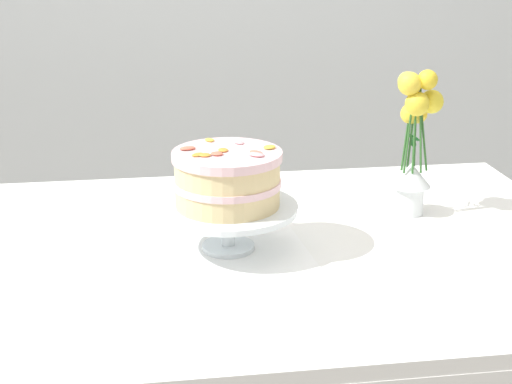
{
  "coord_description": "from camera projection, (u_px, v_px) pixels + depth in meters",
  "views": [
    {
      "loc": [
        -0.26,
        -1.49,
        1.38
      ],
      "look_at": [
        -0.04,
        -0.01,
        0.86
      ],
      "focal_mm": 53.77,
      "sensor_mm": 36.0,
      "label": 1
    }
  ],
  "objects": [
    {
      "name": "dining_table",
      "position": [
        276.0,
        286.0,
        1.65
      ],
      "size": [
        1.4,
        1.0,
        0.74
      ],
      "color": "white",
      "rests_on": "ground"
    },
    {
      "name": "linen_napkin",
      "position": [
        228.0,
        249.0,
        1.6
      ],
      "size": [
        0.35,
        0.35,
        0.0
      ],
      "primitive_type": "cube",
      "rotation": [
        0.0,
        0.0,
        0.08
      ],
      "color": "white",
      "rests_on": "dining_table"
    },
    {
      "name": "cake_stand",
      "position": [
        228.0,
        213.0,
        1.58
      ],
      "size": [
        0.29,
        0.29,
        0.1
      ],
      "color": "silver",
      "rests_on": "linen_napkin"
    },
    {
      "name": "layer_cake",
      "position": [
        227.0,
        178.0,
        1.55
      ],
      "size": [
        0.22,
        0.22,
        0.12
      ],
      "color": "beige",
      "rests_on": "cake_stand"
    },
    {
      "name": "flower_vase",
      "position": [
        414.0,
        141.0,
        1.75
      ],
      "size": [
        0.11,
        0.11,
        0.34
      ],
      "color": "silver",
      "rests_on": "dining_table"
    }
  ]
}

